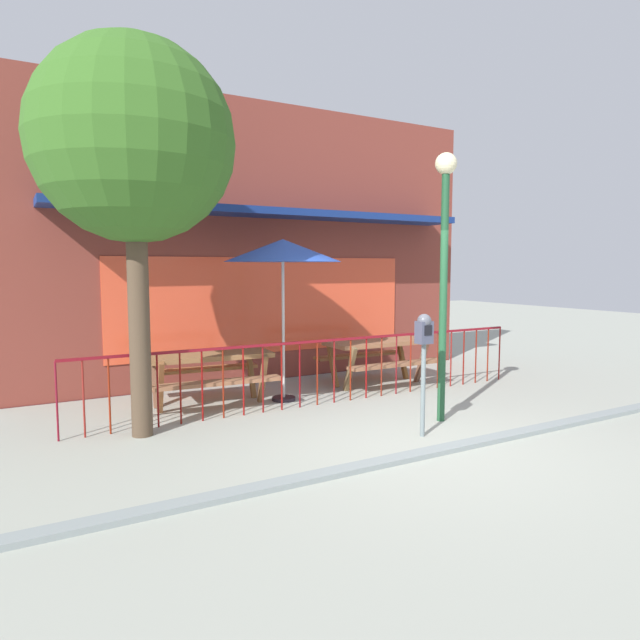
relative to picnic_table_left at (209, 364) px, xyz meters
name	(u,v)px	position (x,y,z in m)	size (l,w,h in m)	color
ground	(414,441)	(1.53, -2.84, -0.61)	(40.00, 40.00, 0.00)	#989C8F
pub_storefront	(262,244)	(1.53, 1.49, 1.84)	(8.63, 1.30, 4.90)	#461C1D
patio_fence_front	(326,360)	(1.53, -0.79, 0.05)	(7.27, 0.04, 0.97)	maroon
picnic_table_left	(209,364)	(0.00, 0.00, 0.00)	(1.90, 1.50, 0.79)	brown
picnic_table_right	(378,350)	(3.00, -0.06, 0.00)	(1.81, 1.37, 0.79)	#8E5E3E
patio_umbrella	(283,252)	(1.08, -0.29, 1.65)	(1.76, 1.76, 2.45)	black
parking_meter_near	(424,342)	(1.74, -2.75, 0.53)	(0.18, 0.17, 1.48)	slate
street_tree	(134,143)	(-1.19, -1.05, 2.84)	(2.34, 2.34, 4.65)	#4B3A2A
street_lamp	(444,245)	(2.40, -2.34, 1.70)	(0.28, 0.28, 3.48)	#1F4E2E
curb_edge	(441,452)	(1.53, -3.31, -0.61)	(12.08, 0.20, 0.11)	gray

